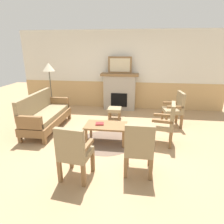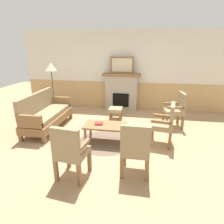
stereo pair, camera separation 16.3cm
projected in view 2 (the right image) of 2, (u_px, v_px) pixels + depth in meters
name	position (u px, v px, depth m)	size (l,w,h in m)	color
ground_plane	(110.00, 137.00, 4.79)	(14.00, 14.00, 0.00)	tan
wall_back	(123.00, 72.00, 6.79)	(7.20, 0.14, 2.70)	silver
fireplace	(122.00, 91.00, 6.77)	(1.30, 0.44, 1.28)	#A39989
framed_picture	(122.00, 65.00, 6.48)	(0.80, 0.04, 0.56)	brown
couch	(46.00, 114.00, 5.21)	(0.70, 1.80, 0.98)	brown
coffee_table	(105.00, 127.00, 4.44)	(0.96, 0.56, 0.44)	brown
round_rug	(105.00, 142.00, 4.57)	(1.30, 1.30, 0.01)	brown
book_on_table	(99.00, 124.00, 4.45)	(0.19, 0.16, 0.03)	maroon
footstool	(116.00, 110.00, 5.92)	(0.40, 0.40, 0.36)	brown
armchair_near_fireplace	(165.00, 123.00, 4.28)	(0.55, 0.55, 0.98)	brown
armchair_by_window_left	(176.00, 108.00, 5.27)	(0.54, 0.54, 0.98)	brown
armchair_front_left	(70.00, 150.00, 3.14)	(0.53, 0.53, 0.98)	brown
armchair_front_center	(135.00, 147.00, 3.23)	(0.48, 0.48, 0.98)	brown
floor_lamp_by_couch	(51.00, 70.00, 6.01)	(0.36, 0.36, 1.68)	#332D28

